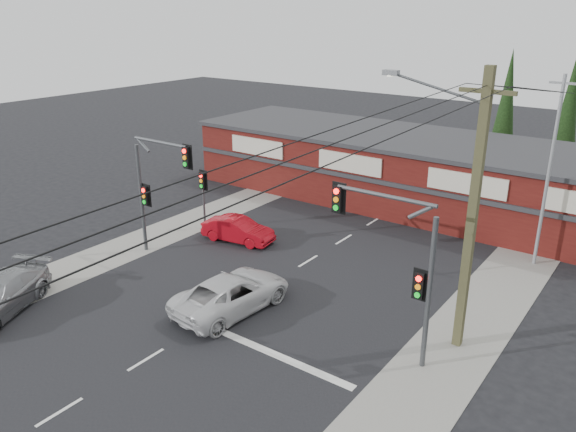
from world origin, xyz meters
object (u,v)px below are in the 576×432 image
Objects in this scene: red_sedan at (238,230)px; shop_building at (395,167)px; white_suv at (232,293)px; utility_pole at (469,206)px.

red_sedan is 11.93m from shop_building.
shop_building is at bearing -25.51° from red_sedan.
red_sedan is (-4.52, 5.60, -0.10)m from white_suv.
white_suv is 1.36× the size of red_sedan.
white_suv is 17.01m from shop_building.
utility_pole reaches higher than shop_building.
utility_pole is (8.28, 2.92, 4.66)m from white_suv.
red_sedan is 13.92m from utility_pole.
utility_pole is at bearing -110.38° from red_sedan.
utility_pole reaches higher than white_suv.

